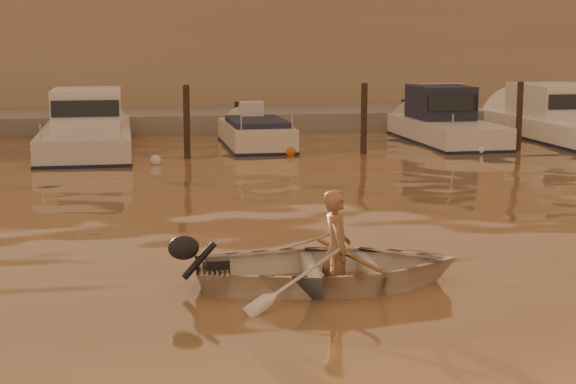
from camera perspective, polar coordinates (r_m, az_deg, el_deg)
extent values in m
plane|color=brown|center=(10.96, -0.31, -7.39)|extent=(160.00, 160.00, 0.00)
imported|color=white|center=(11.80, 2.66, -4.90)|extent=(3.68, 2.74, 0.73)
imported|color=#956B4A|center=(11.75, 3.15, -3.71)|extent=(0.42, 0.60, 1.59)
cylinder|color=brown|center=(11.80, 3.87, -4.04)|extent=(0.37, 2.09, 0.13)
cylinder|color=brown|center=(11.76, 2.91, -4.07)|extent=(0.55, 2.06, 0.13)
cylinder|color=#2D2319|center=(24.27, -6.56, 4.30)|extent=(0.18, 0.18, 2.20)
cylinder|color=#2D2319|center=(25.11, 4.93, 4.52)|extent=(0.18, 0.18, 2.20)
cylinder|color=#2D2319|center=(26.74, 14.72, 4.56)|extent=(0.18, 0.18, 2.20)
sphere|color=silver|center=(23.22, -8.56, 2.01)|extent=(0.30, 0.30, 0.30)
sphere|color=#CA5A17|center=(24.73, 0.16, 2.61)|extent=(0.30, 0.30, 0.30)
sphere|color=white|center=(25.76, 12.29, 2.68)|extent=(0.30, 0.30, 0.30)
cube|color=gray|center=(32.01, -7.15, 4.30)|extent=(52.00, 4.00, 1.00)
cube|color=#9E8466|center=(37.36, -7.73, 8.55)|extent=(46.00, 7.00, 4.80)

